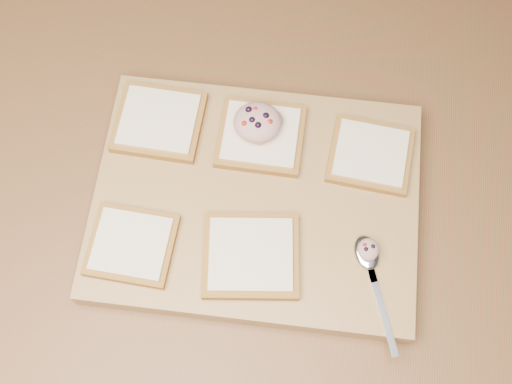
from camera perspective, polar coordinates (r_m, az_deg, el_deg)
ground at (r=1.82m, az=5.13°, el=-10.80°), size 4.00×4.00×0.00m
island_counter at (r=1.38m, az=6.71°, el=-7.18°), size 2.00×0.80×0.90m
cutting_board at (r=0.92m, az=0.00°, el=-0.84°), size 0.46×0.35×0.04m
bread_far_left at (r=0.96m, az=-8.61°, el=6.21°), size 0.13×0.12×0.02m
bread_far_center at (r=0.93m, az=0.41°, el=5.00°), size 0.12×0.11×0.02m
bread_far_right at (r=0.94m, az=10.13°, el=3.27°), size 0.12×0.12×0.02m
bread_near_left at (r=0.89m, az=-11.00°, el=-4.64°), size 0.12×0.11×0.02m
bread_near_center at (r=0.87m, az=-0.46°, el=-5.67°), size 0.14×0.13×0.02m
tuna_salad_dollop at (r=0.92m, az=0.12°, el=6.24°), size 0.07×0.06×0.03m
spoon at (r=0.88m, az=10.01°, el=-6.07°), size 0.07×0.16×0.01m
spoon_salad at (r=0.87m, az=9.95°, el=-5.05°), size 0.03×0.03×0.02m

